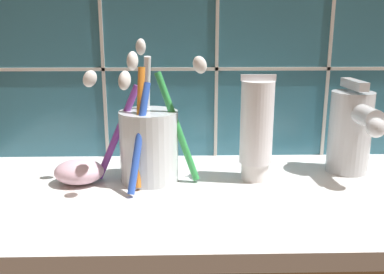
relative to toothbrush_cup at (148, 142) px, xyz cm
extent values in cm
cube|color=white|center=(8.04, -4.00, -6.35)|extent=(68.26, 30.68, 2.00)
cube|color=#336B7F|center=(8.04, 11.60, 13.32)|extent=(78.26, 1.50, 41.34)
cube|color=beige|center=(8.04, 10.75, 8.35)|extent=(78.26, 0.24, 0.50)
cube|color=beige|center=(-7.32, 10.75, 13.32)|extent=(0.50, 0.24, 41.34)
cube|color=beige|center=(9.74, 10.75, 13.32)|extent=(0.50, 0.24, 41.34)
cube|color=beige|center=(26.81, 10.75, 13.32)|extent=(0.50, 0.24, 41.34)
cylinder|color=silver|center=(0.08, 0.12, -0.65)|extent=(7.70, 7.70, 9.40)
cylinder|color=green|center=(3.83, -0.37, 2.05)|extent=(5.98, 2.26, 14.31)
ellipsoid|color=white|center=(6.68, -1.05, 10.08)|extent=(2.58, 1.81, 2.65)
cylinder|color=white|center=(-0.41, 2.50, 2.99)|extent=(2.16, 3.39, 16.01)
ellipsoid|color=white|center=(-0.96, 3.75, 12.01)|extent=(2.00, 2.36, 2.43)
cylinder|color=purple|center=(-3.99, 0.45, 1.16)|extent=(6.32, 1.70, 12.59)
ellipsoid|color=white|center=(-7.13, 0.04, 8.28)|extent=(2.58, 1.60, 2.70)
cylinder|color=orange|center=(-0.86, -2.04, 2.40)|extent=(1.75, 4.14, 14.90)
ellipsoid|color=white|center=(-1.25, -3.81, 10.83)|extent=(1.72, 2.34, 2.51)
cylinder|color=blue|center=(-0.83, -3.39, 1.45)|extent=(3.07, 6.10, 13.15)
ellipsoid|color=white|center=(-1.95, -6.29, 8.86)|extent=(2.08, 2.72, 2.68)
cylinder|color=white|center=(14.22, 0.12, -4.16)|extent=(3.66, 3.66, 2.39)
cylinder|color=white|center=(14.22, 0.12, 2.49)|extent=(4.31, 4.31, 10.91)
cube|color=silver|center=(14.22, 0.12, 8.35)|extent=(4.52, 0.36, 0.80)
cylinder|color=silver|center=(27.83, 2.99, 0.34)|extent=(5.78, 5.78, 11.39)
cylinder|color=silver|center=(27.99, -0.35, 3.53)|extent=(2.93, 6.81, 2.60)
sphere|color=silver|center=(28.16, -3.69, 2.66)|extent=(2.43, 2.43, 2.43)
cube|color=silver|center=(27.83, 2.99, 7.03)|extent=(1.69, 6.06, 1.20)
ellipsoid|color=#DBB2C6|center=(-9.07, -0.92, -3.77)|extent=(6.43, 5.33, 3.17)
camera|label=1|loc=(4.35, -54.13, 15.00)|focal=40.00mm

